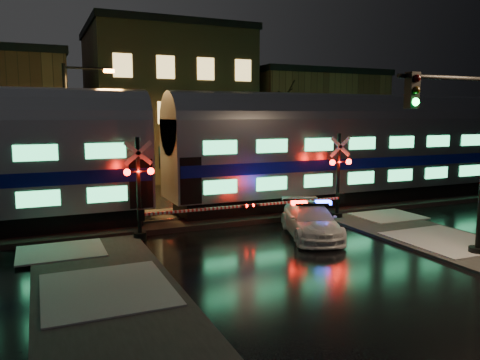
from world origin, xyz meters
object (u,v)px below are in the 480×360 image
police_car (311,221)px  streetlight (72,129)px  traffic_light (463,159)px  crossing_signal_left (148,198)px  crossing_signal_right (333,185)px

police_car → streetlight: 12.91m
police_car → traffic_light: (2.98, -4.77, 2.86)m
streetlight → traffic_light: bearing=-49.9°
crossing_signal_left → streetlight: streetlight is taller
streetlight → police_car: bearing=-46.2°
police_car → traffic_light: size_ratio=0.76×
traffic_light → streetlight: bearing=124.7°
crossing_signal_right → police_car: bearing=-139.3°
traffic_light → crossing_signal_left: bearing=137.4°
crossing_signal_right → crossing_signal_left: bearing=-180.0°
crossing_signal_right → streetlight: 13.29m
police_car → streetlight: streetlight is taller
police_car → streetlight: bearing=152.0°
streetlight → crossing_signal_left: bearing=-71.0°
police_car → crossing_signal_right: 3.60m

